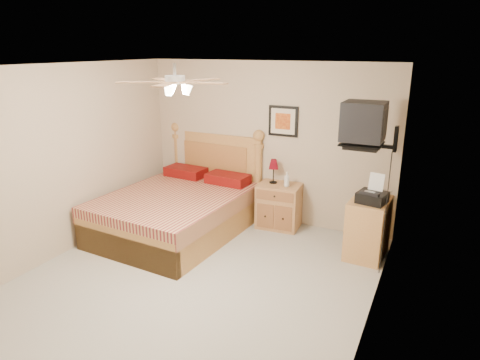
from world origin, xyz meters
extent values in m
plane|color=#A19C91|center=(0.00, 0.00, 0.00)|extent=(4.50, 4.50, 0.00)
cube|color=white|center=(0.00, 0.00, 2.50)|extent=(4.00, 4.50, 0.04)
cube|color=tan|center=(0.00, 2.25, 1.25)|extent=(4.00, 0.04, 2.50)
cube|color=tan|center=(0.00, -2.25, 1.25)|extent=(4.00, 0.04, 2.50)
cube|color=tan|center=(-2.00, 0.00, 1.25)|extent=(0.04, 4.50, 2.50)
cube|color=tan|center=(2.00, 0.00, 1.25)|extent=(0.04, 4.50, 2.50)
cube|color=#A46D39|center=(0.32, 2.00, 0.34)|extent=(0.67, 0.52, 0.69)
imported|color=silver|center=(0.45, 1.97, 0.80)|extent=(0.11, 0.11, 0.22)
cube|color=black|center=(0.27, 2.23, 1.62)|extent=(0.46, 0.04, 0.46)
cube|color=#BF813B|center=(1.73, 1.61, 0.40)|extent=(0.51, 0.70, 0.80)
imported|color=beige|center=(1.72, 1.82, 0.81)|extent=(0.23, 0.29, 0.03)
imported|color=gray|center=(1.71, 1.84, 0.83)|extent=(0.28, 0.34, 0.02)
camera|label=1|loc=(2.46, -3.83, 2.69)|focal=32.00mm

